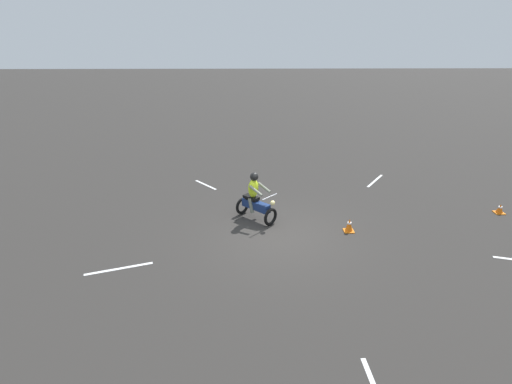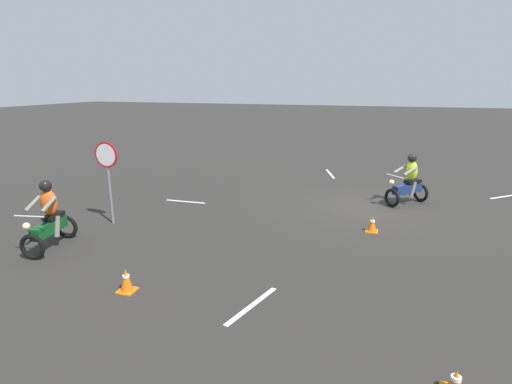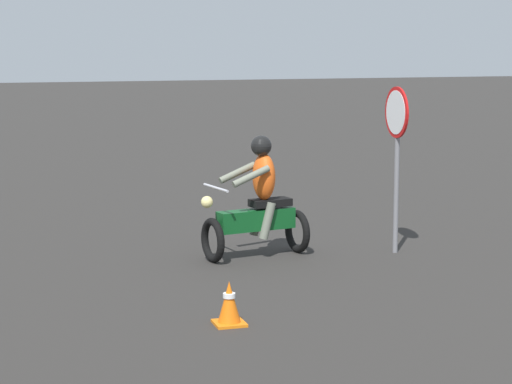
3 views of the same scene
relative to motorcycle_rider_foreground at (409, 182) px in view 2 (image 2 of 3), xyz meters
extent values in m
plane|color=#2D2B28|center=(1.21, 0.68, -0.73)|extent=(120.00, 120.00, 0.00)
torus|color=black|center=(0.47, 0.49, -0.43)|extent=(0.50, 0.49, 0.60)
torus|color=black|center=(-0.43, -0.44, -0.43)|extent=(0.50, 0.49, 0.60)
cube|color=navy|center=(0.02, 0.03, -0.21)|extent=(0.94, 0.96, 0.28)
cube|color=black|center=(-0.13, -0.13, 0.01)|extent=(0.58, 0.58, 0.10)
cylinder|color=silver|center=(0.44, 0.46, 0.27)|extent=(0.53, 0.51, 0.04)
sphere|color=#F2E08C|center=(0.53, 0.55, 0.09)|extent=(0.23, 0.23, 0.16)
ellipsoid|color=#CCEA26|center=(-0.06, -0.06, 0.37)|extent=(0.48, 0.48, 0.64)
cylinder|color=slate|center=(0.29, 0.02, 0.42)|extent=(0.44, 0.46, 0.27)
cylinder|color=slate|center=(0.00, 0.29, 0.42)|extent=(0.44, 0.46, 0.27)
cylinder|color=slate|center=(0.06, -0.14, -0.21)|extent=(0.26, 0.26, 0.51)
cylinder|color=slate|center=(-0.15, 0.05, -0.21)|extent=(0.26, 0.26, 0.51)
sphere|color=black|center=(-0.03, -0.03, 0.79)|extent=(0.40, 0.40, 0.28)
torus|color=black|center=(8.07, 7.14, -0.43)|extent=(0.61, 0.21, 0.60)
torus|color=black|center=(8.32, 5.86, -0.43)|extent=(0.61, 0.21, 0.60)
cube|color=#0F4C1E|center=(8.20, 6.50, -0.21)|extent=(0.45, 1.13, 0.28)
cube|color=black|center=(8.24, 6.28, 0.01)|extent=(0.36, 0.60, 0.10)
cylinder|color=silver|center=(8.08, 7.09, 0.27)|extent=(0.69, 0.17, 0.04)
sphere|color=#F2E08C|center=(8.06, 7.22, 0.09)|extent=(0.19, 0.19, 0.16)
ellipsoid|color=#EA5919|center=(8.22, 6.38, 0.37)|extent=(0.45, 0.35, 0.64)
cylinder|color=slate|center=(8.36, 6.72, 0.42)|extent=(0.19, 0.55, 0.27)
cylinder|color=slate|center=(7.97, 6.64, 0.42)|extent=(0.19, 0.55, 0.27)
cylinder|color=slate|center=(8.35, 6.43, -0.21)|extent=(0.17, 0.26, 0.51)
cylinder|color=slate|center=(8.08, 6.37, -0.21)|extent=(0.17, 0.26, 0.51)
sphere|color=black|center=(8.21, 6.42, 0.79)|extent=(0.33, 0.33, 0.28)
cylinder|color=slate|center=(7.93, 4.56, 0.37)|extent=(0.07, 0.07, 2.20)
cylinder|color=red|center=(7.93, 4.58, 1.22)|extent=(0.70, 0.03, 0.70)
cylinder|color=white|center=(7.93, 4.59, 1.22)|extent=(0.60, 0.01, 0.60)
cone|color=orange|center=(-0.30, 8.59, -0.54)|extent=(0.24, 0.24, 0.31)
cylinder|color=white|center=(-0.30, 8.59, -0.49)|extent=(0.13, 0.13, 0.05)
cube|color=orange|center=(5.22, 7.69, -0.71)|extent=(0.32, 0.32, 0.03)
cone|color=orange|center=(5.22, 7.69, -0.48)|extent=(0.24, 0.24, 0.44)
cylinder|color=white|center=(5.22, 7.69, -0.41)|extent=(0.13, 0.13, 0.05)
cube|color=orange|center=(0.97, 2.98, -0.71)|extent=(0.32, 0.32, 0.03)
cone|color=orange|center=(0.97, 2.98, -0.49)|extent=(0.24, 0.24, 0.41)
cylinder|color=white|center=(0.97, 2.98, -0.43)|extent=(0.13, 0.13, 0.05)
cube|color=silver|center=(7.00, 2.03, -0.72)|extent=(1.41, 0.15, 0.01)
cube|color=silver|center=(2.81, 7.43, -0.72)|extent=(0.52, 1.47, 0.01)
cube|color=silver|center=(-3.28, -2.01, -0.72)|extent=(1.14, 1.00, 0.01)
cube|color=silver|center=(3.01, -3.73, -0.72)|extent=(0.66, 1.71, 0.01)
camera|label=1|loc=(12.27, -0.21, 5.22)|focal=28.00mm
camera|label=2|loc=(0.77, 13.39, 3.09)|focal=28.00mm
camera|label=3|loc=(-4.48, 10.35, 2.26)|focal=70.00mm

